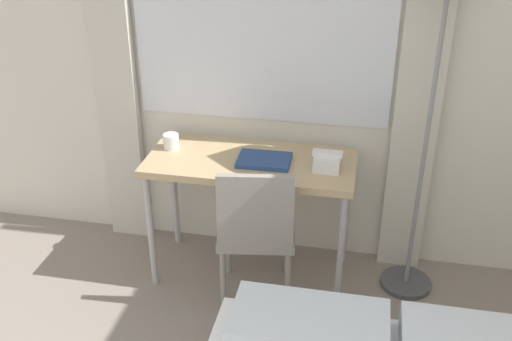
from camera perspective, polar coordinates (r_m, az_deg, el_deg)
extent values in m
cube|color=silver|center=(3.29, 2.01, 13.11)|extent=(4.73, 0.05, 2.70)
cube|color=beige|center=(3.50, -13.75, 12.40)|extent=(0.24, 0.06, 2.60)
cube|color=beige|center=(3.20, 15.80, 10.76)|extent=(0.24, 0.06, 2.60)
cube|color=tan|center=(3.22, -0.50, 0.75)|extent=(1.12, 0.51, 0.04)
cylinder|color=#B2B2B7|center=(3.36, -9.99, -5.74)|extent=(0.04, 0.04, 0.70)
cylinder|color=#B2B2B7|center=(3.17, 8.07, -7.78)|extent=(0.04, 0.04, 0.70)
cylinder|color=#B2B2B7|center=(3.70, -7.74, -2.20)|extent=(0.04, 0.04, 0.70)
cylinder|color=#B2B2B7|center=(3.53, 8.55, -3.83)|extent=(0.04, 0.04, 0.70)
cube|color=gray|center=(3.21, 0.07, -5.59)|extent=(0.46, 0.46, 0.05)
cube|color=gray|center=(2.94, -0.07, -3.89)|extent=(0.38, 0.09, 0.40)
cylinder|color=gray|center=(3.21, -3.15, -10.48)|extent=(0.03, 0.03, 0.39)
cylinder|color=gray|center=(3.20, 3.04, -10.64)|extent=(0.03, 0.03, 0.39)
cylinder|color=gray|center=(3.48, -2.64, -7.03)|extent=(0.03, 0.03, 0.39)
cylinder|color=gray|center=(3.47, 3.00, -7.15)|extent=(0.03, 0.03, 0.39)
cube|color=silver|center=(2.44, 5.07, -14.63)|extent=(0.62, 0.32, 0.12)
cylinder|color=#4C4C51|center=(3.59, 14.05, -10.31)|extent=(0.29, 0.29, 0.03)
cylinder|color=gray|center=(3.16, 15.76, 1.70)|extent=(0.02, 0.02, 1.64)
cube|color=white|center=(3.12, 6.78, 0.81)|extent=(0.13, 0.15, 0.07)
cube|color=white|center=(3.10, 6.83, 1.62)|extent=(0.16, 0.05, 0.02)
cube|color=navy|center=(3.17, 0.80, 0.99)|extent=(0.28, 0.21, 0.02)
cube|color=white|center=(3.17, 0.80, 1.07)|extent=(0.27, 0.19, 0.01)
cylinder|color=white|center=(3.35, -8.09, 2.77)|extent=(0.09, 0.09, 0.08)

